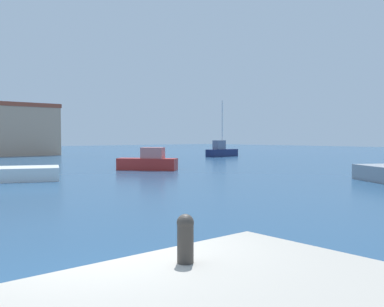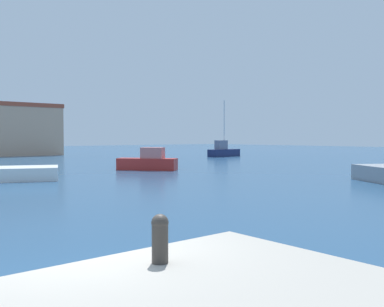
% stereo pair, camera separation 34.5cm
% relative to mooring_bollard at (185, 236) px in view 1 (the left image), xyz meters
% --- Properties ---
extents(water, '(160.00, 160.00, 0.00)m').
position_rel_mooring_bollard_xyz_m(water, '(14.67, 21.31, -1.16)').
color(water, navy).
rests_on(water, ground).
extents(mooring_bollard, '(0.20, 0.20, 0.56)m').
position_rel_mooring_bollard_xyz_m(mooring_bollard, '(0.00, 0.00, 0.00)').
color(mooring_bollard, '#38332D').
rests_on(mooring_bollard, pier_quay).
extents(sailboat_navy_distant_east, '(4.47, 1.68, 6.54)m').
position_rel_mooring_bollard_xyz_m(sailboat_navy_distant_east, '(32.31, 32.14, -0.49)').
color(sailboat_navy_distant_east, '#19234C').
rests_on(sailboat_navy_distant_east, water).
extents(motorboat_red_outer_mooring, '(3.48, 3.96, 1.57)m').
position_rel_mooring_bollard_xyz_m(motorboat_red_outer_mooring, '(14.05, 20.82, -0.58)').
color(motorboat_red_outer_mooring, '#B22823').
rests_on(motorboat_red_outer_mooring, water).
extents(waterfront_apartments, '(10.25, 5.26, 6.40)m').
position_rel_mooring_bollard_xyz_m(waterfront_apartments, '(14.71, 50.49, 2.05)').
color(waterfront_apartments, tan).
rests_on(waterfront_apartments, ground).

